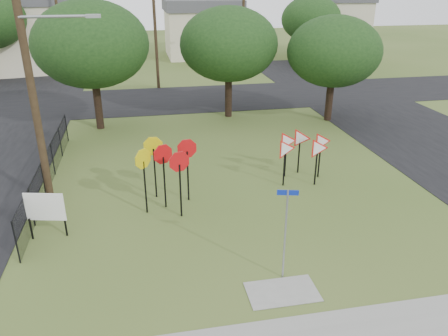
% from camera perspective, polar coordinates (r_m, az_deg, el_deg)
% --- Properties ---
extents(ground, '(140.00, 140.00, 0.00)m').
position_cam_1_polar(ground, '(14.78, 4.69, -10.07)').
color(ground, '#3E541F').
extents(street_right, '(8.00, 50.00, 0.02)m').
position_cam_1_polar(street_right, '(28.00, 23.34, 4.52)').
color(street_right, black).
rests_on(street_right, ground).
extents(street_far, '(60.00, 8.00, 0.02)m').
position_cam_1_polar(street_far, '(33.05, -4.63, 9.02)').
color(street_far, black).
rests_on(street_far, ground).
extents(curb_pad, '(2.00, 1.20, 0.02)m').
position_cam_1_polar(curb_pad, '(12.93, 7.62, -15.74)').
color(curb_pad, gray).
rests_on(curb_pad, ground).
extents(street_name_sign, '(0.58, 0.16, 2.87)m').
position_cam_1_polar(street_name_sign, '(12.57, 8.04, -7.86)').
color(street_name_sign, '#919599').
rests_on(street_name_sign, ground).
extents(stop_sign_cluster, '(2.38, 1.93, 2.60)m').
position_cam_1_polar(stop_sign_cluster, '(16.46, -7.65, 0.95)').
color(stop_sign_cluster, black).
rests_on(stop_sign_cluster, ground).
extents(yield_sign_cluster, '(2.74, 1.58, 2.14)m').
position_cam_1_polar(yield_sign_cluster, '(19.08, 10.15, 2.92)').
color(yield_sign_cluster, black).
rests_on(yield_sign_cluster, ground).
extents(info_board, '(1.31, 0.34, 1.68)m').
position_cam_1_polar(info_board, '(15.79, -22.33, -4.93)').
color(info_board, black).
rests_on(info_board, ground).
extents(utility_pole_main, '(3.55, 0.33, 10.00)m').
position_cam_1_polar(utility_pole_main, '(17.01, -23.97, 11.52)').
color(utility_pole_main, '#392A1A').
rests_on(utility_pole_main, ground).
extents(far_pole_a, '(1.40, 0.24, 9.00)m').
position_cam_1_polar(far_pole_a, '(36.05, -8.97, 17.42)').
color(far_pole_a, '#392A1A').
rests_on(far_pole_a, ground).
extents(far_pole_b, '(1.40, 0.24, 8.50)m').
position_cam_1_polar(far_pole_b, '(41.14, 2.52, 18.01)').
color(far_pole_b, '#392A1A').
rests_on(far_pole_b, ground).
extents(far_pole_c, '(1.40, 0.24, 9.00)m').
position_cam_1_polar(far_pole_c, '(42.49, -20.72, 17.13)').
color(far_pole_c, '#392A1A').
rests_on(far_pole_c, ground).
extents(fence_run, '(0.05, 11.55, 1.50)m').
position_cam_1_polar(fence_run, '(19.94, -21.98, -0.05)').
color(fence_run, black).
rests_on(fence_run, ground).
extents(house_left, '(10.58, 8.88, 7.20)m').
position_cam_1_polar(house_left, '(47.24, -24.79, 15.84)').
color(house_left, beige).
rests_on(house_left, ground).
extents(house_mid, '(8.40, 8.40, 6.20)m').
position_cam_1_polar(house_mid, '(52.63, -2.90, 17.84)').
color(house_mid, beige).
rests_on(house_mid, ground).
extents(house_right, '(8.30, 8.30, 7.20)m').
position_cam_1_polar(house_right, '(52.66, 13.81, 17.79)').
color(house_right, beige).
rests_on(house_right, ground).
extents(tree_near_left, '(6.40, 6.40, 7.27)m').
position_cam_1_polar(tree_near_left, '(26.17, -16.98, 15.18)').
color(tree_near_left, black).
rests_on(tree_near_left, ground).
extents(tree_near_mid, '(6.00, 6.00, 6.80)m').
position_cam_1_polar(tree_near_mid, '(27.64, 0.61, 15.86)').
color(tree_near_mid, black).
rests_on(tree_near_mid, ground).
extents(tree_near_right, '(5.60, 5.60, 6.33)m').
position_cam_1_polar(tree_near_right, '(27.66, 14.17, 14.53)').
color(tree_near_right, black).
rests_on(tree_near_right, ground).
extents(tree_far_right, '(6.00, 6.00, 6.80)m').
position_cam_1_polar(tree_far_right, '(47.35, 11.32, 18.53)').
color(tree_far_right, black).
rests_on(tree_far_right, ground).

